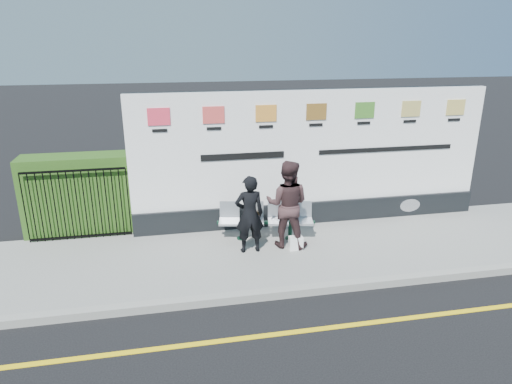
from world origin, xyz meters
TOP-DOWN VIEW (x-y plane):
  - ground at (0.00, 0.00)m, footprint 80.00×80.00m
  - pavement at (0.00, 2.50)m, footprint 14.00×3.00m
  - kerb at (0.00, 1.00)m, footprint 14.00×0.18m
  - yellow_line at (0.00, 0.00)m, footprint 14.00×0.10m
  - billboard at (0.50, 3.85)m, footprint 8.00×0.30m
  - hedge at (-4.58, 4.30)m, footprint 2.35×0.70m
  - railing at (-4.58, 3.85)m, footprint 2.05×0.06m
  - bench at (-0.73, 3.09)m, footprint 2.02×0.87m
  - woman_left at (-1.18, 2.58)m, footprint 0.58×0.39m
  - woman_right at (-0.39, 2.70)m, footprint 1.07×0.97m
  - handbag_brown at (-0.99, 3.14)m, footprint 0.26×0.13m
  - carrier_bag_white at (-0.25, 2.48)m, footprint 0.27×0.16m

SIDE VIEW (x-z plane):
  - ground at x=0.00m, z-range 0.00..0.00m
  - yellow_line at x=0.00m, z-range 0.00..0.01m
  - pavement at x=0.00m, z-range 0.00..0.12m
  - kerb at x=0.00m, z-range 0.00..0.14m
  - carrier_bag_white at x=-0.25m, z-range 0.12..0.39m
  - bench at x=-0.73m, z-range 0.12..0.54m
  - handbag_brown at x=-0.99m, z-range 0.54..0.73m
  - railing at x=-4.58m, z-range 0.12..1.66m
  - woman_left at x=-1.18m, z-range 0.12..1.69m
  - hedge at x=-4.58m, z-range 0.12..1.82m
  - woman_right at x=-0.39m, z-range 0.12..1.92m
  - billboard at x=0.50m, z-range -0.08..2.92m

